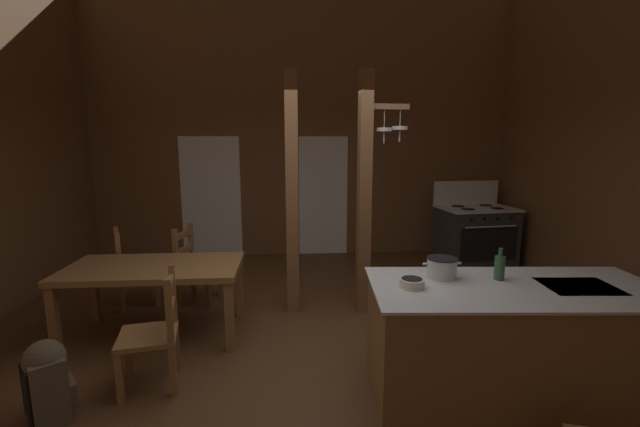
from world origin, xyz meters
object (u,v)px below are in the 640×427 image
ladderback_chair_by_post (155,333)px  stockpot_on_counter (442,268)px  dining_table (154,274)px  backpack (47,378)px  bottle_tall_on_counter (500,267)px  stove_range (475,235)px  ladderback_chair_at_table_end (195,266)px  kitchen_island (511,342)px  ladderback_chair_near_window (132,269)px  mixing_bowl_on_counter (412,283)px

ladderback_chair_by_post → stockpot_on_counter: (2.29, -0.11, 0.52)m
dining_table → backpack: size_ratio=2.86×
ladderback_chair_by_post → bottle_tall_on_counter: size_ratio=3.76×
stove_range → dining_table: size_ratio=0.78×
stockpot_on_counter → stove_range: bearing=60.7°
ladderback_chair_at_table_end → kitchen_island: bearing=-36.9°
ladderback_chair_at_table_end → stockpot_on_counter: bearing=-38.8°
ladderback_chair_at_table_end → bottle_tall_on_counter: bearing=-35.4°
dining_table → backpack: (-0.36, -1.28, -0.34)m
stove_range → ladderback_chair_at_table_end: size_ratio=1.39×
ladderback_chair_near_window → ladderback_chair_at_table_end: 0.73m
bottle_tall_on_counter → stockpot_on_counter: bearing=169.3°
kitchen_island → ladderback_chair_at_table_end: (-2.85, 2.14, 0.01)m
backpack → bottle_tall_on_counter: (3.35, 0.18, 0.68)m
ladderback_chair_by_post → ladderback_chair_near_window: bearing=114.9°
ladderback_chair_at_table_end → bottle_tall_on_counter: size_ratio=3.76×
ladderback_chair_by_post → stockpot_on_counter: size_ratio=3.07×
bottle_tall_on_counter → kitchen_island: bearing=-70.8°
stove_range → ladderback_chair_at_table_end: (-4.15, -1.27, -0.03)m
stockpot_on_counter → bottle_tall_on_counter: (0.43, -0.08, 0.02)m
backpack → stockpot_on_counter: bearing=5.1°
backpack → ladderback_chair_at_table_end: bearing=75.7°
backpack → ladderback_chair_near_window: bearing=94.7°
ladderback_chair_near_window → backpack: ladderback_chair_near_window is taller
bottle_tall_on_counter → ladderback_chair_near_window: bearing=151.3°
dining_table → bottle_tall_on_counter: bearing=-20.3°
stove_range → stockpot_on_counter: stove_range is taller
stove_range → backpack: stove_range is taller
ladderback_chair_by_post → mixing_bowl_on_counter: size_ratio=5.07×
kitchen_island → ladderback_chair_by_post: bearing=172.8°
ladderback_chair_near_window → kitchen_island: bearing=-30.2°
kitchen_island → dining_table: (-3.05, 1.26, 0.21)m
stockpot_on_counter → ladderback_chair_at_table_end: bearing=141.2°
stove_range → ladderback_chair_near_window: size_ratio=1.39×
stove_range → backpack: bearing=-143.8°
bottle_tall_on_counter → ladderback_chair_by_post: bearing=175.9°
kitchen_island → stockpot_on_counter: size_ratio=7.19×
backpack → stockpot_on_counter: stockpot_on_counter is taller
ladderback_chair_at_table_end → backpack: (-0.55, -2.16, -0.14)m
dining_table → ladderback_chair_near_window: size_ratio=1.79×
stove_range → backpack: (-4.70, -3.44, -0.17)m
kitchen_island → ladderback_chair_at_table_end: ladderback_chair_at_table_end is taller
stove_range → bottle_tall_on_counter: stove_range is taller
dining_table → ladderback_chair_by_post: (0.27, -0.91, -0.20)m
ladderback_chair_at_table_end → mixing_bowl_on_counter: bearing=-45.6°
stove_range → mixing_bowl_on_counter: bearing=-121.7°
ladderback_chair_by_post → kitchen_island: bearing=-7.2°
ladderback_chair_near_window → bottle_tall_on_counter: bearing=-28.7°
ladderback_chair_at_table_end → bottle_tall_on_counter: 3.47m
bottle_tall_on_counter → backpack: bearing=-177.0°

